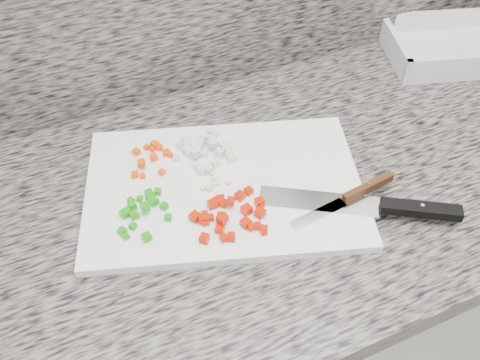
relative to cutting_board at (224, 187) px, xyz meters
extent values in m
cube|color=silver|center=(0.11, -0.01, -0.48)|extent=(3.92, 0.62, 0.86)
cube|color=slate|center=(0.11, -0.01, -0.03)|extent=(3.96, 0.64, 0.04)
cube|color=white|center=(0.00, 0.00, 0.00)|extent=(0.52, 0.43, 0.02)
cube|color=#FB4605|center=(-0.13, 0.08, 0.01)|extent=(0.01, 0.01, 0.01)
cube|color=#FB4605|center=(-0.06, 0.11, 0.01)|extent=(0.01, 0.01, 0.01)
cube|color=#FB4605|center=(-0.08, 0.12, 0.01)|extent=(0.01, 0.01, 0.01)
cube|color=#FB4605|center=(-0.07, 0.12, 0.01)|extent=(0.01, 0.01, 0.01)
cube|color=#FB4605|center=(-0.13, 0.08, 0.01)|extent=(0.01, 0.01, 0.01)
cube|color=#FB4605|center=(-0.09, 0.06, 0.01)|extent=(0.01, 0.01, 0.01)
cube|color=#FB4605|center=(-0.08, 0.13, 0.01)|extent=(0.01, 0.01, 0.01)
cube|color=#FB4605|center=(-0.06, 0.10, 0.01)|extent=(0.01, 0.01, 0.01)
cube|color=#FB4605|center=(-0.11, 0.09, 0.02)|extent=(0.01, 0.01, 0.01)
cube|color=#FB4605|center=(-0.06, 0.11, 0.01)|extent=(0.01, 0.01, 0.01)
cube|color=#FB4605|center=(-0.07, 0.13, 0.01)|extent=(0.01, 0.01, 0.01)
cube|color=#FB4605|center=(-0.12, 0.07, 0.01)|extent=(0.01, 0.01, 0.01)
cube|color=#FB4605|center=(-0.09, 0.10, 0.01)|extent=(0.01, 0.01, 0.01)
cube|color=#FB4605|center=(-0.11, 0.10, 0.01)|extent=(0.01, 0.01, 0.01)
cube|color=#FB4605|center=(-0.09, 0.13, 0.01)|extent=(0.01, 0.01, 0.01)
cube|color=#FB4605|center=(-0.11, 0.13, 0.01)|extent=(0.01, 0.01, 0.01)
cube|color=silver|center=(-0.01, 0.04, 0.01)|extent=(0.02, 0.02, 0.01)
cube|color=silver|center=(-0.03, 0.06, 0.01)|extent=(0.01, 0.01, 0.01)
cube|color=silver|center=(-0.01, 0.09, 0.02)|extent=(0.02, 0.02, 0.01)
cube|color=silver|center=(0.03, 0.12, 0.01)|extent=(0.02, 0.02, 0.01)
cube|color=silver|center=(0.01, 0.10, 0.02)|extent=(0.01, 0.01, 0.01)
cube|color=silver|center=(0.02, 0.08, 0.02)|extent=(0.02, 0.02, 0.01)
cube|color=silver|center=(0.03, 0.04, 0.01)|extent=(0.01, 0.01, 0.01)
cube|color=silver|center=(0.00, 0.08, 0.01)|extent=(0.01, 0.01, 0.01)
cube|color=silver|center=(-0.01, 0.05, 0.01)|extent=(0.01, 0.01, 0.01)
cube|color=silver|center=(-0.03, 0.10, 0.01)|extent=(0.02, 0.02, 0.01)
cube|color=silver|center=(-0.04, 0.11, 0.01)|extent=(0.01, 0.01, 0.01)
cube|color=silver|center=(0.04, 0.07, 0.01)|extent=(0.01, 0.01, 0.01)
cube|color=silver|center=(0.03, 0.05, 0.01)|extent=(0.02, 0.02, 0.01)
cube|color=silver|center=(0.03, 0.11, 0.01)|extent=(0.01, 0.01, 0.01)
cube|color=silver|center=(-0.02, 0.12, 0.01)|extent=(0.02, 0.02, 0.01)
cube|color=silver|center=(0.02, 0.10, 0.01)|extent=(0.01, 0.01, 0.01)
cube|color=silver|center=(0.03, 0.08, 0.01)|extent=(0.02, 0.02, 0.01)
cube|color=silver|center=(-0.01, 0.08, 0.02)|extent=(0.02, 0.02, 0.01)
cube|color=silver|center=(-0.02, 0.07, 0.02)|extent=(0.02, 0.02, 0.01)
cube|color=silver|center=(-0.02, 0.04, 0.01)|extent=(0.02, 0.02, 0.01)
cube|color=silver|center=(-0.05, 0.09, 0.01)|extent=(0.01, 0.01, 0.01)
cube|color=silver|center=(-0.03, 0.09, 0.01)|extent=(0.02, 0.02, 0.01)
cube|color=silver|center=(0.03, 0.13, 0.01)|extent=(0.01, 0.01, 0.01)
cube|color=silver|center=(0.02, 0.06, 0.01)|extent=(0.02, 0.02, 0.01)
cube|color=silver|center=(0.00, 0.05, 0.01)|extent=(0.02, 0.02, 0.01)
cube|color=silver|center=(0.03, 0.07, 0.01)|extent=(0.02, 0.02, 0.01)
cube|color=silver|center=(-0.02, 0.11, 0.01)|extent=(0.01, 0.01, 0.01)
cube|color=silver|center=(0.01, 0.08, 0.02)|extent=(0.02, 0.02, 0.01)
cube|color=#1C930D|center=(-0.12, 0.01, 0.01)|extent=(0.02, 0.02, 0.01)
cube|color=#1C930D|center=(-0.11, -0.03, 0.01)|extent=(0.01, 0.01, 0.01)
cube|color=#1C930D|center=(-0.15, 0.02, 0.01)|extent=(0.01, 0.01, 0.01)
cube|color=#1C930D|center=(-0.18, -0.03, 0.01)|extent=(0.02, 0.02, 0.01)
cube|color=#1C930D|center=(-0.12, 0.02, 0.01)|extent=(0.02, 0.02, 0.01)
cube|color=#1C930D|center=(-0.12, 0.03, 0.01)|extent=(0.01, 0.01, 0.01)
cube|color=#1C930D|center=(-0.16, 0.01, 0.01)|extent=(0.01, 0.01, 0.01)
cube|color=#1C930D|center=(-0.15, -0.06, 0.01)|extent=(0.01, 0.01, 0.01)
cube|color=#1C930D|center=(-0.11, 0.02, 0.01)|extent=(0.01, 0.01, 0.01)
cube|color=#1C930D|center=(-0.16, -0.03, 0.01)|extent=(0.01, 0.01, 0.01)
cube|color=#1C930D|center=(-0.14, 0.02, 0.01)|extent=(0.01, 0.01, 0.01)
cube|color=#1C930D|center=(-0.15, -0.01, 0.01)|extent=(0.01, 0.01, 0.01)
cube|color=#1C930D|center=(-0.18, -0.04, 0.01)|extent=(0.01, 0.01, 0.01)
cube|color=#1C930D|center=(-0.17, 0.00, 0.01)|extent=(0.02, 0.02, 0.01)
cube|color=#1C930D|center=(-0.15, 0.01, 0.01)|extent=(0.01, 0.01, 0.01)
cube|color=#1C930D|center=(-0.11, -0.01, 0.01)|extent=(0.01, 0.01, 0.01)
cube|color=#1C930D|center=(-0.14, -0.01, 0.02)|extent=(0.01, 0.01, 0.01)
cube|color=#C11902|center=(-0.06, -0.06, 0.01)|extent=(0.02, 0.02, 0.01)
cube|color=#C11902|center=(0.03, -0.08, 0.01)|extent=(0.01, 0.01, 0.01)
cube|color=#C11902|center=(0.00, -0.10, 0.01)|extent=(0.01, 0.01, 0.01)
cube|color=#C11902|center=(-0.02, -0.04, 0.01)|extent=(0.02, 0.02, 0.01)
cube|color=#C11902|center=(-0.06, -0.07, 0.01)|extent=(0.01, 0.01, 0.01)
cube|color=#C11902|center=(0.00, -0.09, 0.01)|extent=(0.02, 0.02, 0.01)
cube|color=#C11902|center=(0.03, -0.04, 0.01)|extent=(0.01, 0.01, 0.01)
cube|color=#C11902|center=(0.03, -0.07, 0.01)|extent=(0.01, 0.01, 0.01)
cube|color=#C11902|center=(-0.05, -0.05, 0.01)|extent=(0.01, 0.01, 0.01)
cube|color=#C11902|center=(-0.04, -0.09, 0.01)|extent=(0.02, 0.02, 0.01)
cube|color=#C11902|center=(-0.04, -0.08, 0.02)|extent=(0.02, 0.02, 0.01)
cube|color=#C11902|center=(0.01, -0.07, 0.01)|extent=(0.02, 0.02, 0.01)
cube|color=#C11902|center=(0.01, -0.12, 0.01)|extent=(0.01, 0.01, 0.01)
cube|color=#C11902|center=(-0.02, -0.03, 0.01)|extent=(0.02, 0.02, 0.01)
cube|color=#C11902|center=(-0.03, -0.04, 0.01)|extent=(0.02, 0.02, 0.01)
cube|color=#C11902|center=(0.01, -0.04, 0.01)|extent=(0.02, 0.02, 0.01)
cube|color=#C11902|center=(0.02, -0.09, 0.01)|extent=(0.02, 0.02, 0.01)
cube|color=#C11902|center=(-0.04, -0.04, 0.01)|extent=(0.01, 0.01, 0.01)
cube|color=#C11902|center=(-0.04, -0.08, 0.02)|extent=(0.02, 0.02, 0.01)
cube|color=#C11902|center=(-0.07, -0.05, 0.01)|extent=(0.02, 0.02, 0.01)
cube|color=#C11902|center=(-0.05, -0.06, 0.01)|extent=(0.01, 0.01, 0.01)
cube|color=#C11902|center=(0.01, -0.11, 0.01)|extent=(0.01, 0.01, 0.01)
cube|color=#C11902|center=(-0.04, -0.11, 0.01)|extent=(0.02, 0.02, 0.01)
cube|color=#C11902|center=(-0.05, -0.11, 0.01)|extent=(0.01, 0.01, 0.01)
cube|color=#C11902|center=(-0.01, -0.05, 0.02)|extent=(0.02, 0.02, 0.01)
cube|color=#C11902|center=(0.02, -0.12, 0.01)|extent=(0.01, 0.01, 0.01)
cube|color=#C11902|center=(-0.07, -0.10, 0.01)|extent=(0.02, 0.02, 0.01)
cube|color=beige|center=(-0.03, 0.00, 0.01)|extent=(0.01, 0.01, 0.01)
cube|color=beige|center=(-0.03, 0.00, 0.01)|extent=(0.01, 0.01, 0.01)
cube|color=beige|center=(-0.01, 0.02, 0.01)|extent=(0.01, 0.01, 0.01)
cube|color=beige|center=(-0.02, 0.00, 0.01)|extent=(0.01, 0.01, 0.01)
cube|color=beige|center=(0.01, 0.00, 0.01)|extent=(0.01, 0.01, 0.01)
cube|color=beige|center=(-0.01, 0.00, 0.01)|extent=(0.01, 0.01, 0.01)
cube|color=beige|center=(-0.01, 0.01, 0.01)|extent=(0.01, 0.01, 0.01)
cube|color=beige|center=(-0.04, 0.00, 0.01)|extent=(0.01, 0.01, 0.01)
cube|color=beige|center=(-0.01, 0.03, 0.01)|extent=(0.01, 0.01, 0.01)
cube|color=white|center=(0.12, -0.10, 0.01)|extent=(0.18, 0.14, 0.00)
cube|color=black|center=(0.26, -0.18, 0.02)|extent=(0.12, 0.09, 0.02)
cylinder|color=white|center=(0.26, -0.18, 0.02)|extent=(0.01, 0.01, 0.00)
cube|color=white|center=(0.11, -0.12, 0.01)|extent=(0.10, 0.03, 0.00)
cube|color=#472511|center=(0.21, -0.11, 0.02)|extent=(0.10, 0.02, 0.02)
cylinder|color=white|center=(0.21, -0.11, 0.02)|extent=(0.01, 0.01, 0.00)
cube|color=silver|center=(0.60, 0.17, 0.00)|extent=(0.31, 0.27, 0.01)
cube|color=silver|center=(0.63, 0.25, 0.03)|extent=(0.26, 0.09, 0.04)
cube|color=silver|center=(0.58, 0.08, 0.03)|extent=(0.26, 0.09, 0.04)
cube|color=silver|center=(0.48, 0.21, 0.03)|extent=(0.07, 0.19, 0.04)
camera|label=1|loc=(-0.23, -0.56, 0.65)|focal=40.00mm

